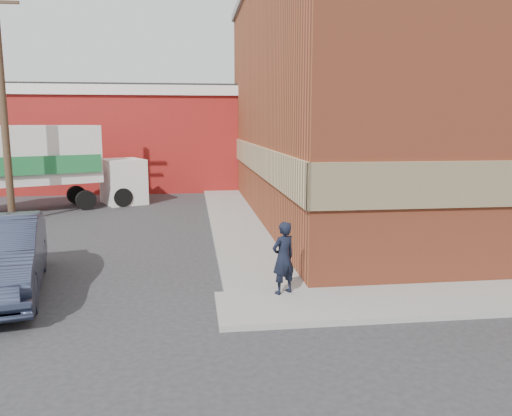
{
  "coord_description": "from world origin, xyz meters",
  "views": [
    {
      "loc": [
        -0.91,
        -9.98,
        3.58
      ],
      "look_at": [
        0.74,
        2.87,
        1.39
      ],
      "focal_mm": 35.0,
      "sensor_mm": 36.0,
      "label": 1
    }
  ],
  "objects_px": {
    "warehouse": "(103,137)",
    "utility_pole": "(2,90)",
    "man": "(283,258)",
    "brick_building": "(432,95)",
    "box_truck": "(46,161)"
  },
  "relations": [
    {
      "from": "brick_building",
      "to": "box_truck",
      "type": "distance_m",
      "value": 15.92
    },
    {
      "from": "warehouse",
      "to": "utility_pole",
      "type": "xyz_separation_m",
      "value": [
        -1.5,
        -11.0,
        1.93
      ]
    },
    {
      "from": "man",
      "to": "warehouse",
      "type": "bearing_deg",
      "value": -99.4
    },
    {
      "from": "warehouse",
      "to": "man",
      "type": "xyz_separation_m",
      "value": [
        6.91,
        -20.25,
        -1.94
      ]
    },
    {
      "from": "warehouse",
      "to": "utility_pole",
      "type": "relative_size",
      "value": 1.81
    },
    {
      "from": "box_truck",
      "to": "warehouse",
      "type": "bearing_deg",
      "value": 59.36
    },
    {
      "from": "man",
      "to": "brick_building",
      "type": "bearing_deg",
      "value": -157.61
    },
    {
      "from": "utility_pole",
      "to": "man",
      "type": "bearing_deg",
      "value": -47.73
    },
    {
      "from": "brick_building",
      "to": "utility_pole",
      "type": "xyz_separation_m",
      "value": [
        -16.0,
        0.0,
        0.06
      ]
    },
    {
      "from": "warehouse",
      "to": "brick_building",
      "type": "bearing_deg",
      "value": -37.2
    },
    {
      "from": "warehouse",
      "to": "box_truck",
      "type": "xyz_separation_m",
      "value": [
        -0.95,
        -8.22,
        -0.78
      ]
    },
    {
      "from": "brick_building",
      "to": "box_truck",
      "type": "bearing_deg",
      "value": 169.78
    },
    {
      "from": "brick_building",
      "to": "man",
      "type": "height_order",
      "value": "brick_building"
    },
    {
      "from": "utility_pole",
      "to": "man",
      "type": "distance_m",
      "value": 13.09
    },
    {
      "from": "brick_building",
      "to": "warehouse",
      "type": "xyz_separation_m",
      "value": [
        -14.5,
        11.0,
        -1.87
      ]
    }
  ]
}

